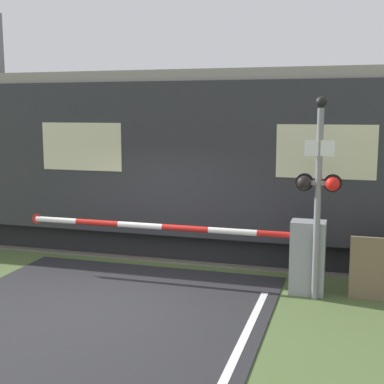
% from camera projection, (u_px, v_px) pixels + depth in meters
% --- Properties ---
extents(ground_plane, '(80.00, 80.00, 0.00)m').
position_uv_depth(ground_plane, '(117.00, 300.00, 9.18)').
color(ground_plane, '#4C6033').
extents(track_bed, '(36.00, 3.20, 0.13)m').
position_uv_depth(track_bed, '(185.00, 244.00, 12.92)').
color(track_bed, '#666056').
rests_on(track_bed, ground_plane).
extents(train, '(18.66, 3.22, 4.05)m').
position_uv_depth(train, '(113.00, 158.00, 13.12)').
color(train, black).
rests_on(train, ground_plane).
extents(crossing_barrier, '(5.83, 0.44, 1.31)m').
position_uv_depth(crossing_barrier, '(283.00, 252.00, 9.54)').
color(crossing_barrier, gray).
rests_on(crossing_barrier, ground_plane).
extents(signal_post, '(0.77, 0.26, 3.45)m').
position_uv_depth(signal_post, '(318.00, 187.00, 8.92)').
color(signal_post, gray).
rests_on(signal_post, ground_plane).
extents(catenary_pole, '(0.20, 1.90, 6.11)m').
position_uv_depth(catenary_pole, '(3.00, 111.00, 16.47)').
color(catenary_pole, slate).
rests_on(catenary_pole, ground_plane).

